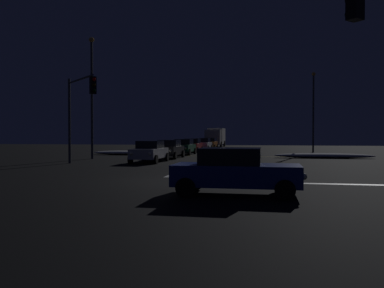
# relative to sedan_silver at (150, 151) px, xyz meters

# --- Properties ---
(ground) EXTENTS (120.00, 120.00, 0.10)m
(ground) POSITION_rel_sedan_silver_xyz_m (3.77, -10.99, -0.85)
(ground) COLOR black
(stop_line_north) EXTENTS (0.35, 14.76, 0.01)m
(stop_line_north) POSITION_rel_sedan_silver_xyz_m (3.77, -2.39, -0.80)
(stop_line_north) COLOR white
(stop_line_north) RESTS_ON ground
(centre_line_ns) EXTENTS (22.00, 0.15, 0.01)m
(centre_line_ns) POSITION_rel_sedan_silver_xyz_m (3.77, 9.21, -0.80)
(centre_line_ns) COLOR yellow
(centre_line_ns) RESTS_ON ground
(crosswalk_bar_east) EXTENTS (14.76, 0.40, 0.01)m
(crosswalk_bar_east) POSITION_rel_sedan_silver_xyz_m (12.47, -10.99, -0.80)
(crosswalk_bar_east) COLOR white
(crosswalk_bar_east) RESTS_ON ground
(snow_bank_left_curb) EXTENTS (6.40, 1.50, 0.42)m
(snow_bank_left_curb) POSITION_rel_sedan_silver_xyz_m (-5.63, 10.00, -0.59)
(snow_bank_left_curb) COLOR white
(snow_bank_left_curb) RESTS_ON ground
(snow_bank_right_curb) EXTENTS (8.39, 1.50, 0.42)m
(snow_bank_right_curb) POSITION_rel_sedan_silver_xyz_m (13.17, 7.83, -0.59)
(snow_bank_right_curb) COLOR white
(snow_bank_right_curb) RESTS_ON ground
(sedan_silver) EXTENTS (2.02, 4.33, 1.57)m
(sedan_silver) POSITION_rel_sedan_silver_xyz_m (0.00, 0.00, 0.00)
(sedan_silver) COLOR #B7B7BC
(sedan_silver) RESTS_ON ground
(sedan_black) EXTENTS (2.02, 4.33, 1.57)m
(sedan_black) POSITION_rel_sedan_silver_xyz_m (0.12, 5.33, 0.00)
(sedan_black) COLOR black
(sedan_black) RESTS_ON ground
(sedan_green) EXTENTS (2.02, 4.33, 1.57)m
(sedan_green) POSITION_rel_sedan_silver_xyz_m (0.05, 11.66, 0.00)
(sedan_green) COLOR #14512D
(sedan_green) RESTS_ON ground
(sedan_red) EXTENTS (2.02, 4.33, 1.57)m
(sedan_red) POSITION_rel_sedan_silver_xyz_m (-0.17, 17.56, 0.00)
(sedan_red) COLOR maroon
(sedan_red) RESTS_ON ground
(sedan_white) EXTENTS (2.02, 4.33, 1.57)m
(sedan_white) POSITION_rel_sedan_silver_xyz_m (0.11, 23.69, 0.00)
(sedan_white) COLOR silver
(sedan_white) RESTS_ON ground
(sedan_orange) EXTENTS (2.02, 4.33, 1.57)m
(sedan_orange) POSITION_rel_sedan_silver_xyz_m (0.14, 29.74, 0.00)
(sedan_orange) COLOR #C66014
(sedan_orange) RESTS_ON ground
(box_truck) EXTENTS (2.68, 8.28, 3.08)m
(box_truck) POSITION_rel_sedan_silver_xyz_m (-0.03, 37.67, 0.91)
(box_truck) COLOR beige
(box_truck) RESTS_ON ground
(sedan_blue_crossing) EXTENTS (4.33, 2.02, 1.57)m
(sedan_blue_crossing) POSITION_rel_sedan_silver_xyz_m (7.39, -14.68, 0.00)
(sedan_blue_crossing) COLOR navy
(sedan_blue_crossing) RESTS_ON ground
(traffic_signal_nw) EXTENTS (3.58, 3.58, 5.93)m
(traffic_signal_nw) POSITION_rel_sedan_silver_xyz_m (-3.80, -3.43, 3.33)
(traffic_signal_nw) COLOR #4C4C51
(traffic_signal_nw) RESTS_ON ground
(streetlamp_left_near) EXTENTS (0.44, 0.44, 10.08)m
(streetlamp_left_near) POSITION_rel_sedan_silver_xyz_m (-5.93, 3.21, 4.95)
(streetlamp_left_near) COLOR #424247
(streetlamp_left_near) RESTS_ON ground
(streetlamp_right_far) EXTENTS (0.44, 0.44, 9.08)m
(streetlamp_right_far) POSITION_rel_sedan_silver_xyz_m (13.47, 19.21, 4.43)
(streetlamp_right_far) COLOR #424247
(streetlamp_right_far) RESTS_ON ground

